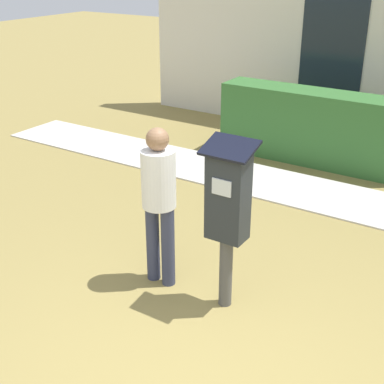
# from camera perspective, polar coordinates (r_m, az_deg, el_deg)

# --- Properties ---
(sidewalk) EXTENTS (12.00, 1.10, 0.02)m
(sidewalk) POSITION_cam_1_polar(r_m,az_deg,el_deg) (7.23, 17.11, -1.16)
(sidewalk) COLOR beige
(sidewalk) RESTS_ON ground
(parking_meter) EXTENTS (0.44, 0.31, 1.59)m
(parking_meter) POSITION_cam_1_polar(r_m,az_deg,el_deg) (4.56, 3.84, -1.36)
(parking_meter) COLOR #4C4C4C
(parking_meter) RESTS_ON ground
(person_standing) EXTENTS (0.32, 0.32, 1.58)m
(person_standing) POSITION_cam_1_polar(r_m,az_deg,el_deg) (4.94, -3.54, -0.37)
(person_standing) COLOR #333851
(person_standing) RESTS_ON ground
(outdoor_chair_left) EXTENTS (0.44, 0.44, 0.90)m
(outdoor_chair_left) POSITION_cam_1_polar(r_m,az_deg,el_deg) (8.85, 17.45, 7.05)
(outdoor_chair_left) COLOR #334738
(outdoor_chair_left) RESTS_ON ground
(hedge_row) EXTENTS (2.88, 0.60, 1.10)m
(hedge_row) POSITION_cam_1_polar(r_m,az_deg,el_deg) (8.38, 12.72, 6.79)
(hedge_row) COLOR #33662D
(hedge_row) RESTS_ON ground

